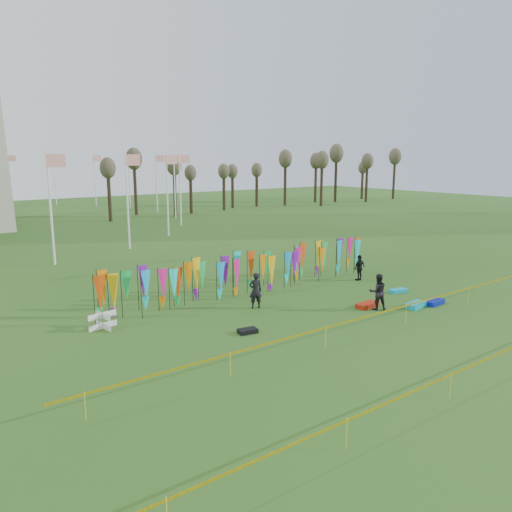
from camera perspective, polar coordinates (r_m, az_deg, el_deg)
ground at (r=23.37m, az=8.74°, el=-7.75°), size 160.00×160.00×0.00m
banner_row at (r=28.15m, az=-0.55°, el=-1.48°), size 18.64×0.64×2.23m
caution_tape_near at (r=21.81m, az=11.74°, el=-7.10°), size 26.00×0.02×0.90m
caution_tape_far at (r=18.83m, az=24.55°, el=-10.93°), size 26.00×0.02×0.90m
tree_line at (r=76.31m, az=2.48°, el=10.24°), size 53.92×1.92×7.84m
box_kite at (r=23.43m, az=-17.12°, el=-7.07°), size 0.70×0.70×0.78m
person_left at (r=25.26m, az=-0.06°, el=-3.96°), size 0.80×0.70×1.85m
person_mid at (r=25.76m, az=13.75°, el=-4.00°), size 1.05×0.93×1.84m
person_right at (r=31.59m, az=11.74°, el=-1.32°), size 0.98×0.61×1.60m
kite_bag_turquoise at (r=26.85m, az=17.81°, el=-5.37°), size 1.32×0.78×0.25m
kite_bag_blue at (r=27.69m, az=19.65°, el=-4.99°), size 1.23×0.71×0.25m
kite_bag_red at (r=26.24m, az=12.58°, el=-5.49°), size 1.33×0.70×0.23m
kite_bag_black at (r=22.01m, az=-0.97°, el=-8.56°), size 0.90×0.62×0.19m
kite_bag_teal at (r=29.47m, az=15.94°, el=-3.84°), size 1.11×0.69×0.20m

